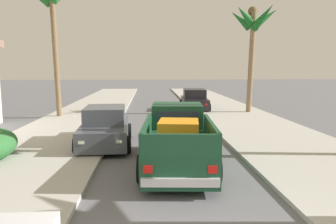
{
  "coord_description": "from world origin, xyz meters",
  "views": [
    {
      "loc": [
        -0.77,
        -4.13,
        3.07
      ],
      "look_at": [
        0.05,
        9.6,
        1.2
      ],
      "focal_mm": 35.06,
      "sensor_mm": 36.0,
      "label": 1
    }
  ],
  "objects": [
    {
      "name": "curb_right",
      "position": [
        3.77,
        12.0,
        0.05
      ],
      "size": [
        0.16,
        60.0,
        0.1
      ],
      "primitive_type": "cube",
      "color": "silver",
      "rests_on": "ground"
    },
    {
      "name": "car_left_near",
      "position": [
        -2.49,
        8.76,
        0.71
      ],
      "size": [
        2.18,
        4.33,
        1.54
      ],
      "color": "#474C56",
      "rests_on": "ground"
    },
    {
      "name": "sidewalk_right",
      "position": [
        4.74,
        12.0,
        0.06
      ],
      "size": [
        4.74,
        60.0,
        0.12
      ],
      "primitive_type": "cube",
      "color": "#B2AFA8",
      "rests_on": "ground"
    },
    {
      "name": "car_left_mid",
      "position": [
        2.54,
        19.35,
        0.71
      ],
      "size": [
        2.21,
        4.34,
        1.54
      ],
      "color": "black",
      "rests_on": "ground"
    },
    {
      "name": "palm_tree_right_fore",
      "position": [
        5.99,
        17.08,
        5.7
      ],
      "size": [
        3.25,
        3.84,
        7.0
      ],
      "color": "#846B4C",
      "rests_on": "ground"
    },
    {
      "name": "sidewalk_left",
      "position": [
        -4.74,
        12.0,
        0.06
      ],
      "size": [
        4.74,
        60.0,
        0.12
      ],
      "primitive_type": "cube",
      "color": "#B2AFA8",
      "rests_on": "ground"
    },
    {
      "name": "pickup_truck",
      "position": [
        0.14,
        5.88,
        0.8
      ],
      "size": [
        2.47,
        5.33,
        1.8
      ],
      "color": "#19472D",
      "rests_on": "ground"
    },
    {
      "name": "palm_tree_left_fore",
      "position": [
        -6.32,
        15.78,
        6.85
      ],
      "size": [
        3.7,
        3.58,
        8.14
      ],
      "color": "brown",
      "rests_on": "ground"
    },
    {
      "name": "curb_left",
      "position": [
        -3.77,
        12.0,
        0.05
      ],
      "size": [
        0.16,
        60.0,
        0.1
      ],
      "primitive_type": "cube",
      "color": "silver",
      "rests_on": "ground"
    }
  ]
}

